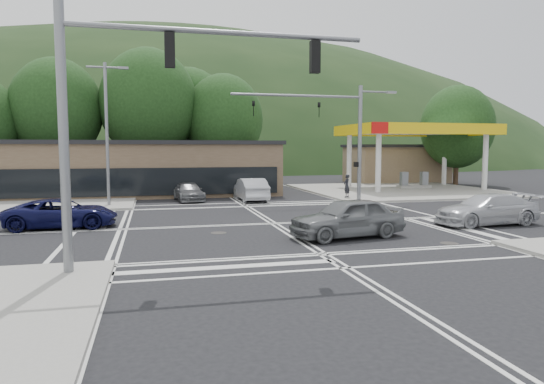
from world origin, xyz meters
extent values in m
plane|color=black|center=(0.00, 0.00, 0.00)|extent=(120.00, 120.00, 0.00)
cube|color=gray|center=(15.00, 15.00, 0.07)|extent=(16.00, 16.00, 0.15)
cube|color=gray|center=(-15.00, 15.00, 0.07)|extent=(16.00, 16.00, 0.15)
cylinder|color=silver|center=(12.00, 13.00, 2.50)|extent=(0.44, 0.44, 5.00)
cylinder|color=silver|center=(12.00, 19.00, 2.50)|extent=(0.44, 0.44, 5.00)
cylinder|color=silver|center=(22.00, 13.00, 2.50)|extent=(0.44, 0.44, 5.00)
cylinder|color=silver|center=(22.00, 19.00, 2.50)|extent=(0.44, 0.44, 5.00)
cube|color=silver|center=(17.00, 16.00, 5.30)|extent=(12.00, 8.00, 0.60)
cube|color=yellow|center=(17.00, 12.00, 5.30)|extent=(12.20, 0.25, 0.90)
cube|color=yellow|center=(17.00, 20.00, 5.30)|extent=(12.20, 0.25, 0.90)
cube|color=yellow|center=(11.00, 16.00, 5.30)|extent=(0.25, 8.20, 0.90)
cube|color=yellow|center=(23.00, 16.00, 5.30)|extent=(0.25, 8.20, 0.90)
cube|color=red|center=(11.50, 11.85, 5.30)|extent=(1.40, 0.12, 0.90)
cube|color=gray|center=(17.00, 16.00, 0.25)|extent=(3.00, 1.00, 0.30)
cube|color=slate|center=(16.00, 16.00, 0.95)|extent=(0.60, 0.50, 1.30)
cube|color=slate|center=(18.00, 16.00, 0.95)|extent=(0.60, 0.50, 1.30)
cube|color=#846B4F|center=(20.00, 25.00, 1.90)|extent=(10.00, 6.00, 3.80)
cube|color=brown|center=(-8.00, 17.00, 2.00)|extent=(24.00, 8.00, 4.00)
ellipsoid|color=#1C3216|center=(0.00, 90.00, 0.00)|extent=(252.00, 126.00, 140.00)
cylinder|color=#382619|center=(-14.00, 24.00, 2.42)|extent=(0.50, 0.50, 4.84)
ellipsoid|color=black|center=(-14.00, 24.00, 7.15)|extent=(8.00, 8.00, 9.20)
cylinder|color=#382619|center=(-6.00, 24.00, 2.64)|extent=(0.50, 0.50, 5.28)
ellipsoid|color=black|center=(-6.00, 24.00, 7.80)|extent=(9.00, 9.00, 10.35)
cylinder|color=#382619|center=(1.00, 24.00, 2.20)|extent=(0.50, 0.50, 4.40)
ellipsoid|color=black|center=(1.00, 24.00, 6.50)|extent=(7.60, 7.60, 8.74)
cylinder|color=#382619|center=(-2.00, 28.00, 2.42)|extent=(0.50, 0.50, 4.84)
ellipsoid|color=black|center=(-2.00, 28.00, 7.15)|extent=(8.40, 8.40, 9.66)
cylinder|color=#382619|center=(24.00, 20.00, 1.98)|extent=(0.50, 0.50, 3.96)
ellipsoid|color=black|center=(24.00, 20.00, 5.85)|extent=(7.20, 7.20, 8.28)
cylinder|color=slate|center=(-8.50, 9.00, 4.50)|extent=(0.20, 0.20, 9.00)
cylinder|color=slate|center=(-8.50, 9.00, 8.70)|extent=(2.20, 0.12, 0.12)
cube|color=slate|center=(-7.40, 9.00, 8.70)|extent=(0.60, 0.25, 0.15)
cylinder|color=slate|center=(8.20, 8.20, 4.00)|extent=(0.28, 0.28, 8.00)
cylinder|color=slate|center=(3.70, 8.20, 7.20)|extent=(9.00, 0.16, 0.16)
imported|color=black|center=(5.20, 8.20, 6.30)|extent=(0.16, 0.20, 1.00)
imported|color=black|center=(0.70, 8.20, 6.30)|extent=(0.16, 0.20, 1.00)
cylinder|color=slate|center=(9.40, 8.20, 7.60)|extent=(2.40, 0.12, 0.12)
cube|color=slate|center=(10.50, 8.20, 7.60)|extent=(0.70, 0.30, 0.15)
cube|color=black|center=(7.95, 8.20, 2.60)|extent=(0.25, 0.30, 0.35)
cylinder|color=slate|center=(-8.20, -8.20, 4.00)|extent=(0.28, 0.28, 8.00)
cylinder|color=slate|center=(-3.70, -8.20, 7.20)|extent=(9.00, 0.16, 0.16)
cube|color=black|center=(-5.20, -8.20, 6.60)|extent=(0.30, 0.25, 1.00)
cube|color=black|center=(-0.70, -8.20, 6.60)|extent=(0.30, 0.25, 1.00)
imported|color=#0D0E3A|center=(-9.94, 1.13, 0.69)|extent=(5.02, 2.42, 1.38)
imported|color=slate|center=(2.09, -4.35, 0.84)|extent=(5.17, 2.78, 1.67)
imported|color=#B6B7BE|center=(10.03, -2.79, 0.75)|extent=(5.25, 2.26, 1.51)
imported|color=silver|center=(1.00, 10.63, 0.80)|extent=(1.72, 4.87, 1.60)
imported|color=#B4B4AF|center=(1.00, 14.00, 0.79)|extent=(1.98, 4.70, 1.59)
imported|color=#5D5F62|center=(-3.33, 11.57, 0.64)|extent=(2.23, 4.55, 1.27)
imported|color=black|center=(7.93, 9.77, 0.99)|extent=(0.72, 0.70, 1.67)
camera|label=1|loc=(-5.76, -23.04, 3.74)|focal=32.00mm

